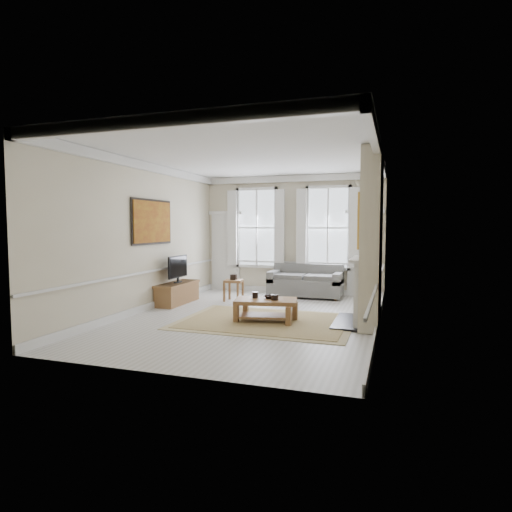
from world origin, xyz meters
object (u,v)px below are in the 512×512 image
(side_table, at_px, (234,284))
(tv_stand, at_px, (177,293))
(sofa, at_px, (306,283))
(coffee_table, at_px, (266,303))

(side_table, bearing_deg, tv_stand, -147.15)
(sofa, bearing_deg, side_table, -142.51)
(side_table, relative_size, coffee_table, 0.41)
(sofa, relative_size, side_table, 3.57)
(coffee_table, bearing_deg, side_table, 114.97)
(sofa, distance_m, side_table, 2.09)
(tv_stand, bearing_deg, side_table, 32.85)
(sofa, xyz_separation_m, coffee_table, (-0.15, -3.32, 0.02))
(sofa, relative_size, coffee_table, 1.45)
(side_table, height_order, tv_stand, side_table)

